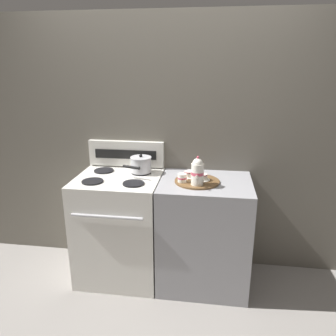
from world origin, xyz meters
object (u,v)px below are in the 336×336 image
teapot (197,172)px  teacup_right (189,174)px  saucepan (141,164)px  teacup_left (203,177)px  serving_tray (197,181)px  stove (120,227)px  creamer_jug (182,178)px

teapot → teacup_right: teapot is taller
saucepan → teacup_left: (0.53, -0.14, -0.04)m
teapot → teacup_right: bearing=116.1°
serving_tray → teacup_left: 0.06m
teapot → stove: bearing=170.0°
saucepan → creamer_jug: (0.37, -0.20, -0.03)m
serving_tray → creamer_jug: creamer_jug is taller
teacup_right → serving_tray: bearing=-42.5°
saucepan → serving_tray: 0.51m
stove → teacup_left: size_ratio=8.16×
teapot → creamer_jug: 0.14m
teapot → teacup_right: size_ratio=1.99×
teapot → teacup_right: 0.19m
stove → saucepan: size_ratio=3.34×
stove → teacup_right: bearing=4.4°
stove → teacup_left: teacup_left is taller
teacup_left → creamer_jug: bearing=-158.0°
teacup_right → teacup_left: bearing=-24.2°
saucepan → teacup_right: saucepan is taller
stove → teacup_right: (0.57, 0.04, 0.49)m
serving_tray → teacup_left: teacup_left is taller
teacup_left → creamer_jug: 0.17m
teacup_left → creamer_jug: size_ratio=1.57×
teacup_left → saucepan: bearing=164.9°
saucepan → teapot: (0.49, -0.25, 0.04)m
teacup_right → teapot: bearing=-63.9°
serving_tray → teacup_left: size_ratio=3.13×
saucepan → teacup_left: bearing=-15.1°
teacup_left → creamer_jug: creamer_jug is taller
stove → saucepan: 0.57m
teacup_left → serving_tray: bearing=-161.0°
serving_tray → teapot: bearing=-86.5°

